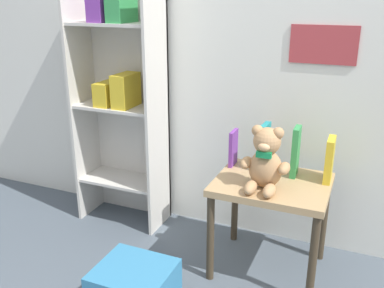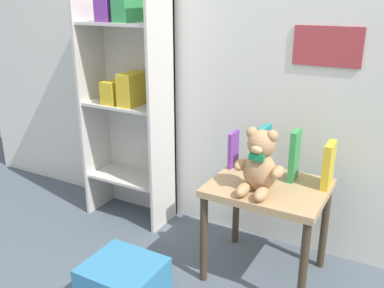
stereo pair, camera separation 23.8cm
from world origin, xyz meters
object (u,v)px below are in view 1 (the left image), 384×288
at_px(book_standing_yellow, 329,160).
at_px(book_standing_green, 296,152).
at_px(book_standing_purple, 233,148).
at_px(book_standing_teal, 264,147).
at_px(storage_bin, 134,288).
at_px(display_table, 271,195).
at_px(teddy_bear, 265,161).
at_px(bookshelf_side, 122,90).

bearing_deg(book_standing_yellow, book_standing_green, 179.83).
relative_size(book_standing_purple, book_standing_teal, 0.78).
bearing_deg(storage_bin, book_standing_teal, 58.81).
bearing_deg(display_table, book_standing_yellow, 25.52).
bearing_deg(teddy_bear, book_standing_yellow, 37.82).
distance_m(book_standing_purple, book_standing_green, 0.35).
bearing_deg(bookshelf_side, teddy_bear, -17.45).
height_order(book_standing_purple, book_standing_yellow, book_standing_yellow).
xyz_separation_m(book_standing_purple, book_standing_teal, (0.17, 0.01, 0.03)).
relative_size(book_standing_purple, book_standing_green, 0.75).
bearing_deg(teddy_bear, storage_bin, -136.38).
height_order(bookshelf_side, teddy_bear, bookshelf_side).
distance_m(display_table, book_standing_yellow, 0.35).
height_order(display_table, teddy_bear, teddy_bear).
bearing_deg(book_standing_green, book_standing_yellow, -0.72).
distance_m(teddy_bear, book_standing_yellow, 0.36).
xyz_separation_m(bookshelf_side, book_standing_green, (1.11, -0.10, -0.21)).
xyz_separation_m(book_standing_teal, storage_bin, (-0.43, -0.70, -0.54)).
bearing_deg(book_standing_purple, teddy_bear, -44.83).
relative_size(display_table, book_standing_yellow, 2.52).
height_order(book_standing_teal, book_standing_yellow, book_standing_teal).
distance_m(display_table, book_standing_purple, 0.34).
height_order(bookshelf_side, book_standing_purple, bookshelf_side).
xyz_separation_m(book_standing_green, storage_bin, (-0.60, -0.68, -0.55)).
bearing_deg(storage_bin, bookshelf_side, 123.07).
bearing_deg(book_standing_yellow, teddy_bear, -143.14).
distance_m(bookshelf_side, storage_bin, 1.21).
distance_m(book_standing_purple, book_standing_teal, 0.17).
height_order(book_standing_purple, storage_bin, book_standing_purple).
bearing_deg(book_standing_green, bookshelf_side, 173.38).
xyz_separation_m(teddy_bear, book_standing_yellow, (0.28, 0.22, -0.03)).
bearing_deg(bookshelf_side, book_standing_purple, -6.25).
height_order(teddy_bear, book_standing_teal, teddy_bear).
bearing_deg(bookshelf_side, display_table, -12.16).
relative_size(bookshelf_side, storage_bin, 4.37).
height_order(teddy_bear, storage_bin, teddy_bear).
bearing_deg(storage_bin, teddy_bear, 43.62).
distance_m(display_table, storage_bin, 0.83).
height_order(display_table, book_standing_teal, book_standing_teal).
relative_size(book_standing_green, book_standing_yellow, 1.16).
xyz_separation_m(teddy_bear, book_standing_teal, (-0.06, 0.24, -0.02)).
bearing_deg(book_standing_green, display_table, -126.96).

